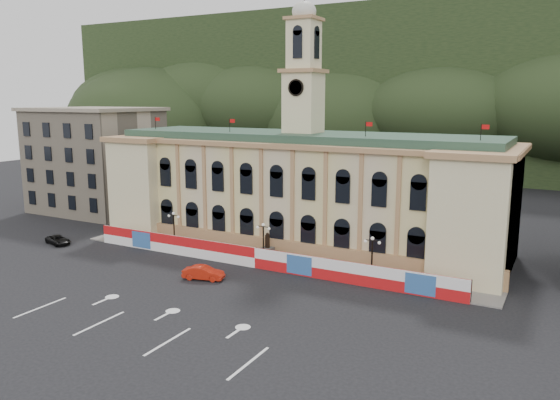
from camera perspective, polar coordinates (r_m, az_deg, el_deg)
The scene contains 13 objects.
ground at distance 55.15m, azimuth -10.80°, elevation -11.14°, with size 260.00×260.00×0.00m, color black.
lane_markings at distance 51.69m, azimuth -14.38°, elevation -12.81°, with size 26.00×10.00×0.02m, color white, non-canonical shape.
hill_ridge at distance 164.70m, azimuth 17.17°, elevation 9.89°, with size 230.00×80.00×64.00m.
city_hall at distance 75.67m, azimuth 2.27°, elevation 1.17°, with size 56.20×17.60×37.10m.
side_building_left at distance 104.00m, azimuth -18.70°, elevation 4.03°, with size 21.00×17.00×18.60m.
hoarding_fence at distance 66.35m, azimuth -2.54°, elevation -6.05°, with size 50.00×0.44×2.50m.
pavement at distance 68.93m, azimuth -1.42°, elevation -6.41°, with size 56.00×5.50×0.16m, color slate.
statue at distance 68.83m, azimuth -1.32°, elevation -5.48°, with size 1.40×1.40×3.72m.
lamp_left at distance 75.30m, azimuth -11.02°, elevation -2.78°, with size 1.96×0.44×5.15m.
lamp_center at distance 67.49m, azimuth -1.75°, elevation -4.14°, with size 1.96×0.44×5.15m.
lamp_right at distance 61.90m, azimuth 9.59°, elevation -5.66°, with size 1.96×0.44×5.15m.
red_sedan at distance 62.88m, azimuth -8.01°, elevation -7.55°, with size 4.97×2.84×1.55m, color red.
black_suv at distance 82.97m, azimuth -22.18°, elevation -3.88°, with size 4.89×3.20×1.25m, color black.
Camera 1 is at (32.82, -39.41, 20.27)m, focal length 35.00 mm.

